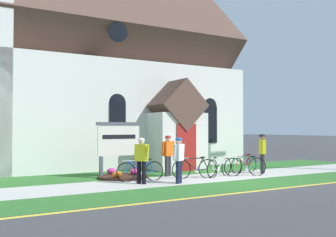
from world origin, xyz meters
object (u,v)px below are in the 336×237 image
Objects in this scene: bicycle_black at (140,171)px; cyclist_in_blue_jersey at (262,150)px; cyclist_in_orange_jersey at (141,157)px; cyclist_in_yellow_jersey at (179,157)px; bicycle_red at (245,166)px; bicycle_green at (195,168)px; bicycle_blue at (244,164)px; roadside_conifer at (185,87)px; cyclist_in_green_jersey at (168,153)px; church_sign at (119,141)px; bicycle_silver at (219,167)px.

cyclist_in_blue_jersey is (5.48, -0.41, 0.59)m from bicycle_black.
cyclist_in_yellow_jersey is (1.17, -0.53, 0.00)m from cyclist_in_orange_jersey.
bicycle_green is at bearing 168.96° from bicycle_red.
cyclist_in_orange_jersey is (-0.27, -0.64, 0.54)m from bicycle_black.
bicycle_black is 1.57m from cyclist_in_yellow_jersey.
cyclist_in_yellow_jersey reaches higher than bicycle_blue.
bicycle_green is 0.24× the size of roadside_conifer.
cyclist_in_yellow_jersey is at bearing -24.11° from cyclist_in_orange_jersey.
roadside_conifer is (5.94, 8.19, 3.67)m from cyclist_in_green_jersey.
bicycle_green is 1.10× the size of cyclist_in_orange_jersey.
church_sign is 1.27× the size of bicycle_red.
bicycle_silver is 1.93m from bicycle_blue.
cyclist_in_orange_jersey is 1.29m from cyclist_in_yellow_jersey.
bicycle_black is at bearing 127.78° from cyclist_in_yellow_jersey.
cyclist_in_yellow_jersey is (-3.35, -0.43, 0.53)m from bicycle_red.
bicycle_red is (2.13, -0.42, 0.00)m from bicycle_green.
roadside_conifer is at bearing 77.88° from cyclist_in_blue_jersey.
roadside_conifer reaches higher than cyclist_in_yellow_jersey.
roadside_conifer is at bearing 74.24° from bicycle_blue.
bicycle_green is at bearing -120.14° from roadside_conifer.
bicycle_black is 5.53m from cyclist_in_blue_jersey.
cyclist_in_green_jersey is (1.77, -0.78, -0.46)m from church_sign.
bicycle_blue is at bearing 50.80° from bicycle_red.
bicycle_black is 1.80m from cyclist_in_green_jersey.
bicycle_silver reaches higher than bicycle_blue.
cyclist_in_green_jersey reaches higher than bicycle_red.
bicycle_green is 1.05× the size of cyclist_in_blue_jersey.
church_sign reaches higher than bicycle_blue.
bicycle_red reaches higher than bicycle_black.
cyclist_in_yellow_jersey is (1.13, -2.66, -0.48)m from church_sign.
church_sign is 4.07m from bicycle_silver.
cyclist_in_orange_jersey is at bearing -172.49° from bicycle_green.
cyclist_in_orange_jersey is at bearing -177.70° from cyclist_in_blue_jersey.
cyclist_in_yellow_jersey is (0.90, -1.17, 0.54)m from bicycle_black.
bicycle_green is at bearing -61.05° from cyclist_in_green_jersey.
cyclist_in_green_jersey is at bearing 164.01° from cyclist_in_blue_jersey.
bicycle_silver is 3.53m from cyclist_in_orange_jersey.
cyclist_in_green_jersey is at bearing 171.73° from bicycle_blue.
roadside_conifer is at bearing 50.92° from cyclist_in_orange_jersey.
roadside_conifer reaches higher than cyclist_in_green_jersey.
cyclist_in_orange_jersey reaches higher than bicycle_red.
bicycle_black is 1.12× the size of cyclist_in_orange_jersey.
bicycle_blue is 1.23m from bicycle_red.
bicycle_green is 1.32m from cyclist_in_green_jersey.
cyclist_in_green_jersey is (-3.94, 1.13, -0.03)m from cyclist_in_blue_jersey.
cyclist_in_orange_jersey reaches higher than bicycle_black.
bicycle_silver is 1.05× the size of cyclist_in_yellow_jersey.
cyclist_in_orange_jersey reaches higher than bicycle_silver.
bicycle_black is 1.04× the size of bicycle_blue.
bicycle_green is (2.35, -1.82, -1.01)m from church_sign.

